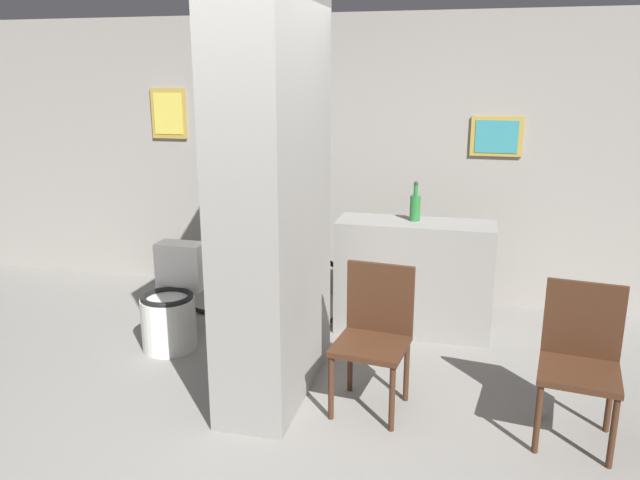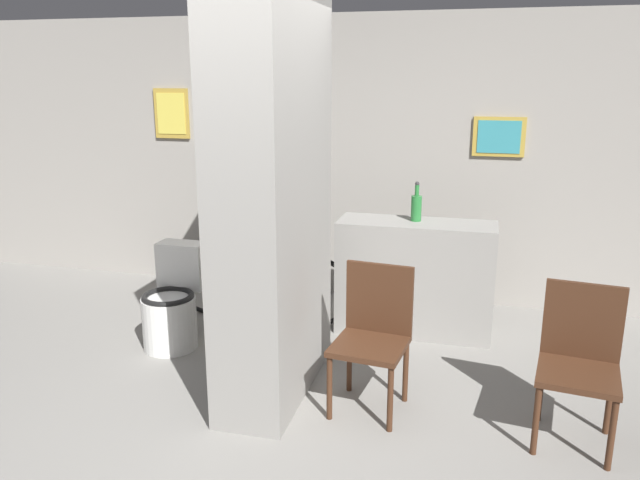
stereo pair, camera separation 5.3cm
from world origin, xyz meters
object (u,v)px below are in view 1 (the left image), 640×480
(chair_near_pillar, at_px, (374,331))
(bicycle, at_px, (259,285))
(bottle_tall, at_px, (415,206))
(toilet, at_px, (172,306))
(chair_by_doorway, at_px, (580,356))

(chair_near_pillar, bearing_deg, bicycle, 141.78)
(chair_near_pillar, height_order, bicycle, chair_near_pillar)
(chair_near_pillar, relative_size, bottle_tall, 2.86)
(toilet, height_order, bottle_tall, bottle_tall)
(bicycle, xyz_separation_m, bottle_tall, (1.30, 0.13, 0.73))
(bicycle, bearing_deg, bottle_tall, 5.51)
(toilet, height_order, chair_near_pillar, chair_near_pillar)
(bottle_tall, bearing_deg, chair_near_pillar, -94.85)
(chair_by_doorway, height_order, bicycle, chair_by_doorway)
(bicycle, bearing_deg, chair_by_doorway, -27.63)
(chair_by_doorway, bearing_deg, bicycle, 160.23)
(bicycle, relative_size, bottle_tall, 5.12)
(chair_near_pillar, bearing_deg, bottle_tall, 91.73)
(chair_near_pillar, height_order, chair_by_doorway, same)
(chair_by_doorway, height_order, bottle_tall, bottle_tall)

